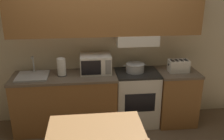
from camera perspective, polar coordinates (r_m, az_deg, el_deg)
name	(u,v)px	position (r m, az deg, el deg)	size (l,w,h in m)	color
ground_plane	(106,115)	(4.44, -1.43, -10.19)	(16.00, 16.00, 0.00)	brown
wall_back	(106,30)	(3.85, -1.36, 9.23)	(5.23, 0.38, 2.55)	beige
lower_counter_main	(66,102)	(3.98, -10.48, -7.15)	(1.57, 0.61, 0.88)	#936033
lower_counter_right_stub	(175,96)	(4.21, 14.28, -5.84)	(0.62, 0.61, 0.88)	#936033
stove_range	(136,98)	(4.06, 5.57, -6.32)	(0.66, 0.55, 0.88)	white
cooking_pot	(135,67)	(3.87, 5.30, 0.60)	(0.37, 0.29, 0.13)	#B7BABF
microwave	(96,64)	(3.82, -3.77, 1.45)	(0.47, 0.37, 0.28)	white
toaster	(178,66)	(3.99, 14.95, 0.92)	(0.32, 0.19, 0.19)	white
sink_basin	(33,76)	(3.86, -17.71, -1.22)	(0.45, 0.42, 0.28)	#B7BABF
paper_towel_roll	(62,67)	(3.77, -11.47, 0.67)	(0.14, 0.14, 0.27)	black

